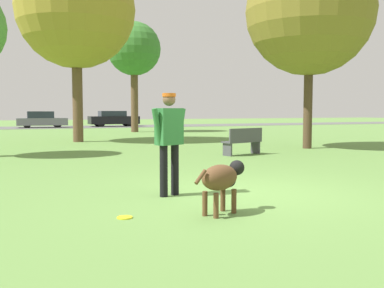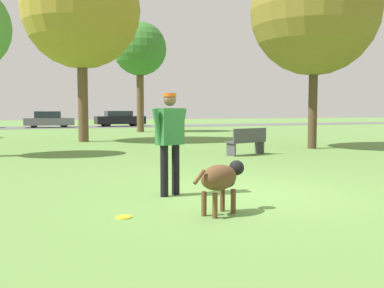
% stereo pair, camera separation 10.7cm
% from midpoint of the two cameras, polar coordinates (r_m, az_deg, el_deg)
% --- Properties ---
extents(ground_plane, '(120.00, 120.00, 0.00)m').
position_cam_midpoint_polar(ground_plane, '(7.63, 6.85, -6.28)').
color(ground_plane, '#608C42').
extents(far_road_strip, '(120.00, 6.00, 0.01)m').
position_cam_midpoint_polar(far_road_strip, '(38.20, -16.39, 2.06)').
color(far_road_strip, '#5B5B59').
rests_on(far_road_strip, ground_plane).
extents(person, '(0.69, 0.38, 1.67)m').
position_cam_midpoint_polar(person, '(7.29, -2.41, 1.16)').
color(person, black).
rests_on(person, ground_plane).
extents(dog, '(0.95, 0.60, 0.70)m').
position_cam_midpoint_polar(dog, '(6.06, 4.25, -4.38)').
color(dog, brown).
rests_on(dog, ground_plane).
extents(frisbee, '(0.21, 0.21, 0.02)m').
position_cam_midpoint_polar(frisbee, '(5.97, -8.14, -9.18)').
color(frisbee, yellow).
rests_on(frisbee, ground_plane).
extents(tree_mid_center, '(5.13, 5.13, 8.34)m').
position_cam_midpoint_polar(tree_mid_center, '(20.91, -13.74, 16.23)').
color(tree_mid_center, brown).
rests_on(tree_mid_center, ground_plane).
extents(tree_far_right, '(3.40, 3.40, 7.00)m').
position_cam_midpoint_polar(tree_far_right, '(29.34, -6.54, 11.79)').
color(tree_far_right, brown).
rests_on(tree_far_right, ground_plane).
extents(tree_near_right, '(4.59, 4.59, 7.24)m').
position_cam_midpoint_polar(tree_near_right, '(17.29, 15.49, 15.96)').
color(tree_near_right, '#4C3826').
rests_on(tree_near_right, ground_plane).
extents(parked_car_grey, '(3.88, 1.77, 1.30)m').
position_cam_midpoint_polar(parked_car_grey, '(37.79, -17.71, 2.95)').
color(parked_car_grey, slate).
rests_on(parked_car_grey, ground_plane).
extents(parked_car_black, '(4.15, 1.83, 1.33)m').
position_cam_midpoint_polar(parked_car_black, '(39.13, -9.10, 3.19)').
color(parked_car_black, black).
rests_on(parked_car_black, ground_plane).
extents(park_bench, '(1.46, 0.78, 0.84)m').
position_cam_midpoint_polar(park_bench, '(14.09, 7.26, 0.43)').
color(park_bench, '#47474C').
rests_on(park_bench, ground_plane).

